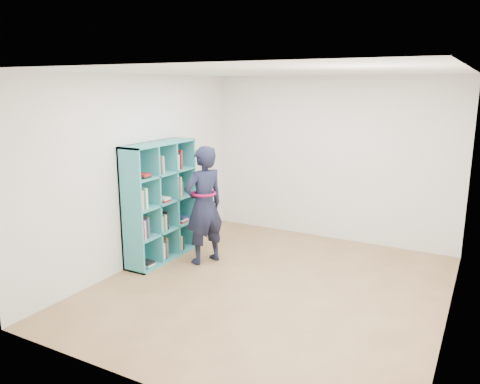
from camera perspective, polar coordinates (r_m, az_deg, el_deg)
The scene contains 9 objects.
floor at distance 5.93m, azimuth 3.75°, elevation -11.55°, with size 4.50×4.50×0.00m, color brown.
ceiling at distance 5.40m, azimuth 4.17°, elevation 14.45°, with size 4.50×4.50×0.00m, color white.
wall_left at distance 6.59m, azimuth -12.08°, elevation 2.56°, with size 0.02×4.50×2.60m, color white.
wall_right at distance 5.05m, azimuth 25.04°, elevation -1.52°, with size 0.02×4.50×2.60m, color white.
wall_back at distance 7.59m, azimuth 11.07°, elevation 3.95°, with size 4.00×0.02×2.60m, color white.
wall_front at distance 3.66m, azimuth -10.98°, elevation -5.69°, with size 4.00×0.02×2.60m, color white.
bookshelf at distance 6.72m, azimuth -9.84°, elevation -1.42°, with size 0.37×1.26×1.68m.
person at distance 6.48m, azimuth -4.41°, elevation -1.61°, with size 0.61×0.71×1.66m.
smartphone at distance 6.61m, azimuth -4.57°, elevation -0.37°, with size 0.03×0.10×0.13m.
Camera 1 is at (2.24, -4.91, 2.46)m, focal length 35.00 mm.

